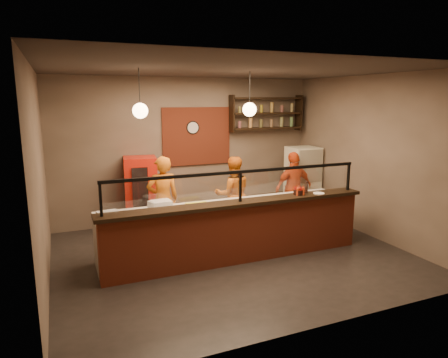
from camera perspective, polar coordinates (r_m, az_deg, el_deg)
name	(u,v)px	position (r m, az deg, el deg)	size (l,w,h in m)	color
floor	(233,255)	(7.24, 1.23, -10.80)	(6.00, 6.00, 0.00)	black
ceiling	(233,70)	(6.72, 1.35, 15.36)	(6.00, 6.00, 0.00)	#3C342E
wall_back	(188,150)	(9.12, -5.13, 4.19)	(6.00, 6.00, 0.00)	#776457
wall_left	(40,180)	(6.23, -24.80, -0.15)	(5.00, 5.00, 0.00)	#776457
wall_right	(371,157)	(8.46, 20.21, 2.98)	(5.00, 5.00, 0.00)	#776457
wall_front	(322,200)	(4.68, 13.86, -2.97)	(6.00, 6.00, 0.00)	#776457
brick_patch	(197,136)	(9.12, -3.90, 6.11)	(1.60, 0.04, 1.30)	#953820
service_counter	(240,233)	(6.81, 2.28, -7.78)	(4.60, 0.25, 1.00)	#953820
counter_ledge	(240,203)	(6.65, 2.32, -3.46)	(4.70, 0.37, 0.06)	black
worktop_cabinet	(228,229)	(7.26, 0.60, -7.15)	(4.60, 0.75, 0.85)	gray
worktop	(228,205)	(7.13, 0.61, -3.72)	(4.60, 0.75, 0.05)	silver
sneeze_guard	(240,183)	(6.57, 2.34, -0.59)	(4.50, 0.05, 0.52)	white
wall_shelving	(266,113)	(9.64, 6.09, 9.33)	(1.84, 0.28, 0.85)	black
wall_clock	(193,128)	(9.06, -4.50, 7.34)	(0.30, 0.30, 0.04)	black
pendant_left	(140,111)	(6.44, -11.88, 9.54)	(0.24, 0.24, 0.77)	black
pendant_right	(249,109)	(7.06, 3.66, 9.89)	(0.24, 0.24, 0.77)	black
cook_left	(163,200)	(7.73, -8.72, -2.92)	(0.61, 0.40, 1.68)	orange
cook_mid	(233,194)	(8.26, 1.27, -2.22)	(0.77, 0.60, 1.58)	#CA6313
cook_right	(294,187)	(9.02, 9.91, -1.19)	(0.93, 0.39, 1.59)	#D64314
fridge	(302,181)	(9.70, 11.12, -0.27)	(0.67, 0.63, 1.62)	#EEEBC9
red_cooler	(141,193)	(8.64, -11.76, -1.98)	(0.66, 0.61, 1.54)	red
pizza_dough	(238,203)	(7.16, 2.02, -3.40)	(0.48, 0.48, 0.01)	#F0E7CC
prep_tub_a	(161,205)	(6.79, -8.94, -3.71)	(0.32, 0.25, 0.16)	white
prep_tub_b	(159,205)	(6.80, -9.30, -3.74)	(0.31, 0.24, 0.15)	silver
prep_tub_c	(108,217)	(6.33, -16.23, -5.18)	(0.31, 0.25, 0.15)	silver
rolling_pin	(196,204)	(7.00, -4.06, -3.54)	(0.06, 0.06, 0.38)	yellow
condiment_caddy	(299,192)	(7.20, 10.71, -1.88)	(0.17, 0.13, 0.09)	black
pepper_mill	(307,187)	(7.35, 11.71, -1.16)	(0.05, 0.05, 0.22)	black
small_plate	(319,193)	(7.37, 13.40, -2.00)	(0.20, 0.20, 0.01)	white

